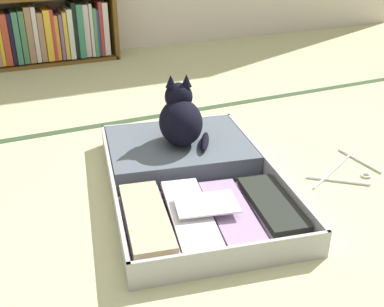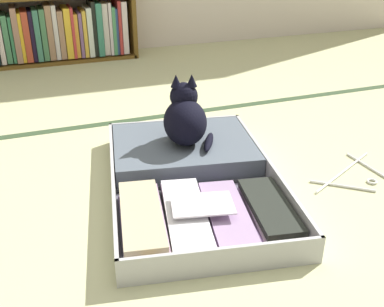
{
  "view_description": "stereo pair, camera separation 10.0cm",
  "coord_description": "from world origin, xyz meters",
  "px_view_note": "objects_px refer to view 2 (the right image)",
  "views": [
    {
      "loc": [
        -0.56,
        -1.17,
        0.9
      ],
      "look_at": [
        0.04,
        0.17,
        0.17
      ],
      "focal_mm": 43.29,
      "sensor_mm": 36.0,
      "label": 1
    },
    {
      "loc": [
        -0.46,
        -1.2,
        0.9
      ],
      "look_at": [
        0.04,
        0.17,
        0.17
      ],
      "focal_mm": 43.29,
      "sensor_mm": 36.0,
      "label": 2
    }
  ],
  "objects_px": {
    "black_cat": "(185,118)",
    "open_suitcase": "(189,173)",
    "bookshelf": "(44,0)",
    "clothes_hanger": "(353,175)"
  },
  "relations": [
    {
      "from": "open_suitcase",
      "to": "clothes_hanger",
      "type": "relative_size",
      "value": 2.67
    },
    {
      "from": "black_cat",
      "to": "open_suitcase",
      "type": "bearing_deg",
      "value": -104.58
    },
    {
      "from": "black_cat",
      "to": "bookshelf",
      "type": "bearing_deg",
      "value": 101.97
    },
    {
      "from": "bookshelf",
      "to": "clothes_hanger",
      "type": "height_order",
      "value": "bookshelf"
    },
    {
      "from": "open_suitcase",
      "to": "clothes_hanger",
      "type": "xyz_separation_m",
      "value": [
        0.63,
        -0.18,
        -0.04
      ]
    },
    {
      "from": "open_suitcase",
      "to": "bookshelf",
      "type": "bearing_deg",
      "value": 99.73
    },
    {
      "from": "clothes_hanger",
      "to": "black_cat",
      "type": "bearing_deg",
      "value": 149.23
    },
    {
      "from": "bookshelf",
      "to": "black_cat",
      "type": "distance_m",
      "value": 1.87
    },
    {
      "from": "black_cat",
      "to": "clothes_hanger",
      "type": "relative_size",
      "value": 0.71
    },
    {
      "from": "open_suitcase",
      "to": "black_cat",
      "type": "distance_m",
      "value": 0.24
    }
  ]
}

